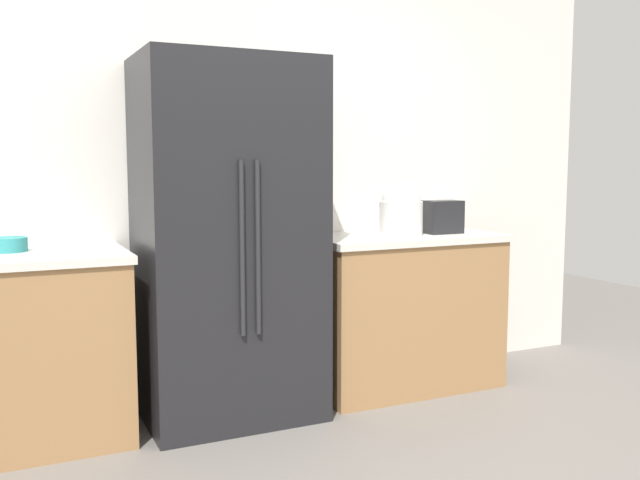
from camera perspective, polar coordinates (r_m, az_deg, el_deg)
kitchen_back_panel at (r=4.09m, az=-7.21°, el=7.00°), size 5.05×0.10×2.80m
counter_right at (r=4.26m, az=6.68°, el=-5.71°), size 1.15×0.63×0.92m
refrigerator at (r=3.69m, az=-7.49°, el=-0.09°), size 0.90×0.68×1.88m
toaster at (r=4.27m, az=9.94°, el=1.86°), size 0.22×0.14×0.20m
rice_cooker at (r=4.09m, az=6.62°, el=2.44°), size 0.25×0.25×0.32m
bowl_a at (r=3.66m, az=-24.05°, el=-0.34°), size 0.17×0.17×0.07m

